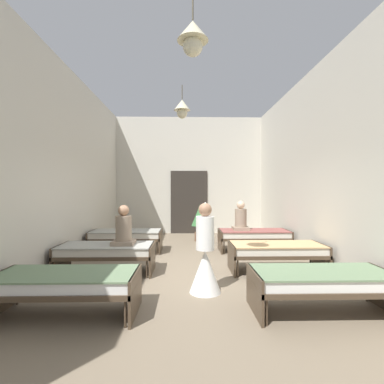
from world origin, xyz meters
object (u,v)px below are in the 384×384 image
object	(u,v)px
bed_right_row_2	(254,235)
bed_left_row_2	(126,235)
bed_right_row_0	(322,281)
bed_left_row_1	(106,251)
patient_seated_secondary	(124,230)
patient_seated_primary	(241,219)
bed_right_row_1	(276,250)
potted_plant	(200,218)
bed_left_row_0	(66,283)
nurse_near_aisle	(205,260)

from	to	relation	value
bed_right_row_2	bed_left_row_2	bearing A→B (deg)	180.00
bed_right_row_0	bed_right_row_2	size ratio (longest dim) A/B	1.00
bed_left_row_2	bed_left_row_1	bearing A→B (deg)	-90.00
patient_seated_secondary	patient_seated_primary	bearing A→B (deg)	35.16
bed_right_row_1	patient_seated_primary	size ratio (longest dim) A/B	2.37
bed_right_row_2	patient_seated_secondary	bearing A→B (deg)	-148.71
bed_left_row_1	potted_plant	world-z (taller)	potted_plant
bed_left_row_0	bed_right_row_0	distance (m)	3.48
bed_left_row_1	bed_left_row_2	world-z (taller)	same
bed_left_row_0	bed_right_row_2	bearing A→B (deg)	47.49
nurse_near_aisle	patient_seated_primary	bearing A→B (deg)	-57.39
bed_right_row_1	patient_seated_primary	bearing A→B (deg)	100.14
bed_left_row_2	patient_seated_primary	xyz separation A→B (m)	(3.13, 0.06, 0.43)
potted_plant	bed_left_row_1	bearing A→B (deg)	-121.40
bed_right_row_1	bed_left_row_2	world-z (taller)	same
bed_right_row_0	bed_right_row_1	xyz separation A→B (m)	(0.00, 1.90, 0.00)
bed_right_row_0	nurse_near_aisle	bearing A→B (deg)	153.18
bed_left_row_2	patient_seated_secondary	distance (m)	1.98
bed_right_row_0	bed_left_row_1	xyz separation A→B (m)	(-3.48, 1.90, 0.00)
bed_left_row_1	potted_plant	size ratio (longest dim) A/B	1.59
bed_left_row_1	patient_seated_secondary	bearing A→B (deg)	-0.76
bed_right_row_0	potted_plant	bearing A→B (deg)	104.74
bed_left_row_0	bed_right_row_2	world-z (taller)	same
bed_left_row_0	nurse_near_aisle	size ratio (longest dim) A/B	1.28
patient_seated_primary	bed_left_row_1	bearing A→B (deg)	-148.03
bed_right_row_2	patient_seated_primary	distance (m)	0.56
bed_left_row_2	bed_left_row_0	bearing A→B (deg)	-90.00
patient_seated_secondary	potted_plant	bearing A→B (deg)	63.10
bed_left_row_1	bed_right_row_1	world-z (taller)	same
bed_left_row_1	patient_seated_primary	distance (m)	3.72
nurse_near_aisle	potted_plant	xyz separation A→B (m)	(0.15, 4.53, 0.21)
bed_right_row_0	bed_right_row_1	world-z (taller)	same
bed_left_row_0	bed_right_row_2	size ratio (longest dim) A/B	1.00
bed_right_row_0	patient_seated_primary	distance (m)	3.90
bed_left_row_2	potted_plant	world-z (taller)	potted_plant
bed_right_row_1	bed_right_row_2	world-z (taller)	same
bed_right_row_1	nurse_near_aisle	size ratio (longest dim) A/B	1.28
bed_left_row_0	bed_right_row_2	distance (m)	5.16
bed_right_row_0	bed_left_row_1	world-z (taller)	same
bed_left_row_1	nurse_near_aisle	size ratio (longest dim) A/B	1.28
bed_left_row_0	bed_right_row_2	xyz separation A→B (m)	(3.48, 3.80, 0.00)
patient_seated_secondary	bed_left_row_0	bearing A→B (deg)	-100.46
bed_right_row_0	patient_seated_primary	world-z (taller)	patient_seated_primary
bed_left_row_0	potted_plant	size ratio (longest dim) A/B	1.59
bed_right_row_2	patient_seated_primary	xyz separation A→B (m)	(-0.35, 0.06, 0.43)
bed_left_row_1	bed_left_row_2	distance (m)	1.90
bed_right_row_1	bed_right_row_2	size ratio (longest dim) A/B	1.00
bed_left_row_2	patient_seated_secondary	world-z (taller)	patient_seated_secondary
bed_right_row_0	potted_plant	xyz separation A→B (m)	(-1.40, 5.32, 0.30)
bed_right_row_2	potted_plant	distance (m)	2.08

